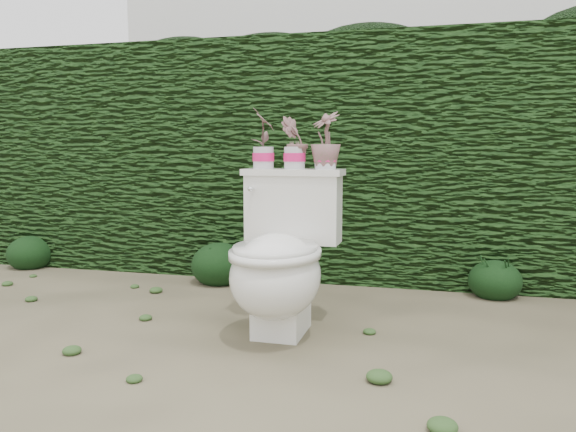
% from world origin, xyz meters
% --- Properties ---
extents(ground, '(60.00, 60.00, 0.00)m').
position_xyz_m(ground, '(0.00, 0.00, 0.00)').
color(ground, '#7C7255').
rests_on(ground, ground).
extents(hedge, '(8.00, 1.00, 1.60)m').
position_xyz_m(hedge, '(0.00, 1.60, 0.80)').
color(hedge, '#234918').
rests_on(hedge, ground).
extents(house_wall, '(8.00, 3.50, 4.00)m').
position_xyz_m(house_wall, '(0.60, 6.00, 2.00)').
color(house_wall, silver).
rests_on(house_wall, ground).
extents(toilet, '(0.50, 0.68, 0.78)m').
position_xyz_m(toilet, '(-0.23, 0.07, 0.36)').
color(toilet, silver).
rests_on(toilet, ground).
extents(potted_plant_left, '(0.13, 0.17, 0.29)m').
position_xyz_m(potted_plant_left, '(-0.38, 0.31, 0.92)').
color(potted_plant_left, '#206927').
rests_on(potted_plant_left, toilet).
extents(potted_plant_center, '(0.17, 0.16, 0.25)m').
position_xyz_m(potted_plant_center, '(-0.22, 0.31, 0.90)').
color(potted_plant_center, '#206927').
rests_on(potted_plant_center, toilet).
extents(potted_plant_right, '(0.21, 0.21, 0.27)m').
position_xyz_m(potted_plant_right, '(-0.06, 0.30, 0.91)').
color(potted_plant_right, '#206927').
rests_on(potted_plant_right, toilet).
extents(liriope_clump_0, '(0.33, 0.33, 0.26)m').
position_xyz_m(liriope_clump_0, '(-2.44, 1.08, 0.13)').
color(liriope_clump_0, black).
rests_on(liriope_clump_0, ground).
extents(liriope_clump_1, '(0.37, 0.37, 0.29)m').
position_xyz_m(liriope_clump_1, '(-0.89, 0.97, 0.15)').
color(liriope_clump_1, black).
rests_on(liriope_clump_1, ground).
extents(liriope_clump_2, '(0.31, 0.31, 0.25)m').
position_xyz_m(liriope_clump_2, '(0.83, 1.05, 0.12)').
color(liriope_clump_2, black).
rests_on(liriope_clump_2, ground).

